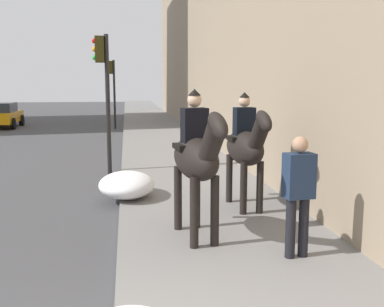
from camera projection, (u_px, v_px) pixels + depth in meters
The scene contains 7 objects.
mounted_horse_near at pixel (197, 157), 6.90m from camera, with size 2.15×0.78×2.32m.
mounted_horse_far at pixel (246, 146), 8.63m from camera, with size 2.15×0.66×2.24m.
pedestrian_greeting at pixel (298, 189), 6.20m from camera, with size 0.31×0.43×1.70m.
car_near_lane at pixel (1, 115), 25.76m from camera, with size 3.93×2.02×1.44m.
traffic_light_near_curb at pixel (104, 82), 12.27m from camera, with size 0.20×0.44×3.83m.
traffic_light_far_curb at pixel (112, 83), 24.89m from camera, with size 0.20×0.44×3.78m.
snow_pile_far at pixel (127, 185), 9.66m from camera, with size 1.54×1.19×0.53m, color white.
Camera 1 is at (-3.18, -0.18, 2.53)m, focal length 42.37 mm.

